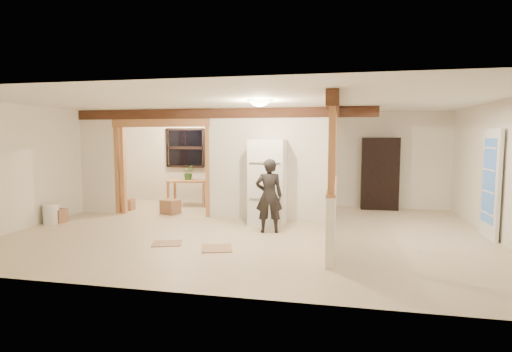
% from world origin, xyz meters
% --- Properties ---
extents(floor, '(9.00, 6.50, 0.01)m').
position_xyz_m(floor, '(0.00, 0.00, -0.01)').
color(floor, beige).
rests_on(floor, ground).
extents(ceiling, '(9.00, 6.50, 0.01)m').
position_xyz_m(ceiling, '(0.00, 0.00, 2.50)').
color(ceiling, white).
extents(wall_back, '(9.00, 0.01, 2.50)m').
position_xyz_m(wall_back, '(0.00, 3.25, 1.25)').
color(wall_back, silver).
rests_on(wall_back, floor).
extents(wall_front, '(9.00, 0.01, 2.50)m').
position_xyz_m(wall_front, '(0.00, -3.25, 1.25)').
color(wall_front, silver).
rests_on(wall_front, floor).
extents(wall_left, '(0.01, 6.50, 2.50)m').
position_xyz_m(wall_left, '(-4.50, 0.00, 1.25)').
color(wall_left, silver).
rests_on(wall_left, floor).
extents(wall_right, '(0.01, 6.50, 2.50)m').
position_xyz_m(wall_right, '(4.50, 0.00, 1.25)').
color(wall_right, silver).
rests_on(wall_right, floor).
extents(partition_left_stub, '(0.90, 0.12, 2.50)m').
position_xyz_m(partition_left_stub, '(-4.05, 1.20, 1.25)').
color(partition_left_stub, silver).
rests_on(partition_left_stub, floor).
extents(partition_center, '(2.80, 0.12, 2.50)m').
position_xyz_m(partition_center, '(0.20, 1.20, 1.25)').
color(partition_center, silver).
rests_on(partition_center, floor).
extents(doorway_frame, '(2.46, 0.14, 2.20)m').
position_xyz_m(doorway_frame, '(-2.40, 1.20, 1.10)').
color(doorway_frame, '#B77B4D').
rests_on(doorway_frame, floor).
extents(header_beam_back, '(7.00, 0.18, 0.22)m').
position_xyz_m(header_beam_back, '(-1.00, 1.20, 2.38)').
color(header_beam_back, '#4F2C1B').
rests_on(header_beam_back, ceiling).
extents(header_beam_right, '(0.18, 3.30, 0.22)m').
position_xyz_m(header_beam_right, '(1.60, -0.40, 2.38)').
color(header_beam_right, '#4F2C1B').
rests_on(header_beam_right, ceiling).
extents(pony_wall, '(0.12, 3.20, 1.00)m').
position_xyz_m(pony_wall, '(1.60, -0.40, 0.50)').
color(pony_wall, silver).
rests_on(pony_wall, floor).
extents(stud_partition, '(0.14, 3.20, 1.32)m').
position_xyz_m(stud_partition, '(1.60, -0.40, 1.66)').
color(stud_partition, '#B77B4D').
rests_on(stud_partition, pony_wall).
extents(window_back, '(1.12, 0.10, 1.10)m').
position_xyz_m(window_back, '(-2.60, 3.17, 1.55)').
color(window_back, black).
rests_on(window_back, wall_back).
extents(french_door, '(0.12, 0.86, 2.00)m').
position_xyz_m(french_door, '(4.42, 0.40, 1.00)').
color(french_door, white).
rests_on(french_door, floor).
extents(ceiling_dome_main, '(0.36, 0.36, 0.16)m').
position_xyz_m(ceiling_dome_main, '(0.30, -0.50, 2.48)').
color(ceiling_dome_main, '#FFEABF').
rests_on(ceiling_dome_main, ceiling).
extents(ceiling_dome_util, '(0.32, 0.32, 0.14)m').
position_xyz_m(ceiling_dome_util, '(-2.50, 2.30, 2.48)').
color(ceiling_dome_util, '#FFEABF').
rests_on(ceiling_dome_util, ceiling).
extents(hanging_bulb, '(0.07, 0.07, 0.07)m').
position_xyz_m(hanging_bulb, '(-2.00, 1.60, 2.18)').
color(hanging_bulb, '#FFD88C').
rests_on(hanging_bulb, ceiling).
extents(refrigerator, '(0.74, 0.72, 1.80)m').
position_xyz_m(refrigerator, '(0.22, 0.78, 0.90)').
color(refrigerator, white).
rests_on(refrigerator, floor).
extents(woman, '(0.59, 0.45, 1.44)m').
position_xyz_m(woman, '(0.39, -0.03, 0.72)').
color(woman, black).
rests_on(woman, floor).
extents(work_table, '(1.18, 0.73, 0.69)m').
position_xyz_m(work_table, '(-2.28, 2.59, 0.35)').
color(work_table, '#B77B4D').
rests_on(work_table, floor).
extents(potted_plant, '(0.37, 0.32, 0.41)m').
position_xyz_m(potted_plant, '(-2.31, 2.68, 0.90)').
color(potted_plant, '#30742A').
rests_on(potted_plant, work_table).
extents(shop_vac, '(0.45, 0.45, 0.57)m').
position_xyz_m(shop_vac, '(-4.17, 2.26, 0.28)').
color(shop_vac, '#AA2212').
rests_on(shop_vac, floor).
extents(bookshelf, '(0.92, 0.31, 1.84)m').
position_xyz_m(bookshelf, '(2.73, 3.03, 0.92)').
color(bookshelf, black).
rests_on(bookshelf, floor).
extents(bucket, '(0.42, 0.42, 0.41)m').
position_xyz_m(bucket, '(-4.31, -0.21, 0.21)').
color(bucket, white).
rests_on(bucket, floor).
extents(box_util_a, '(0.49, 0.45, 0.34)m').
position_xyz_m(box_util_a, '(-2.28, 1.37, 0.17)').
color(box_util_a, '#946547').
rests_on(box_util_a, floor).
extents(box_util_b, '(0.32, 0.32, 0.27)m').
position_xyz_m(box_util_b, '(-3.56, 1.61, 0.14)').
color(box_util_b, '#946547').
rests_on(box_util_b, floor).
extents(box_front, '(0.37, 0.30, 0.29)m').
position_xyz_m(box_front, '(-4.29, -0.07, 0.15)').
color(box_front, '#946547').
rests_on(box_front, floor).
extents(floor_panel_near, '(0.62, 0.62, 0.02)m').
position_xyz_m(floor_panel_near, '(-0.25, -1.36, 0.01)').
color(floor_panel_near, tan).
rests_on(floor_panel_near, floor).
extents(floor_panel_far, '(0.60, 0.54, 0.02)m').
position_xyz_m(floor_panel_far, '(-1.19, -1.24, 0.01)').
color(floor_panel_far, tan).
rests_on(floor_panel_far, floor).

